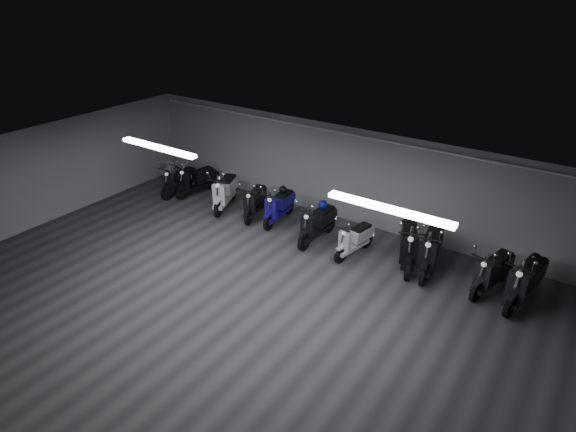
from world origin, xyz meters
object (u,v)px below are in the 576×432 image
Objects in this scene: scooter_2 at (225,186)px; scooter_3 at (255,197)px; helmet_0 at (283,190)px; scooter_7 at (409,238)px; scooter_8 at (431,244)px; scooter_10 at (527,274)px; bicycle at (176,167)px; scooter_4 at (279,201)px; scooter_5 at (317,218)px; scooter_1 at (196,176)px; scooter_0 at (179,176)px; scooter_9 at (494,266)px; helmet_1 at (535,258)px; scooter_6 at (355,235)px; helmet_2 at (323,205)px.

scooter_2 is 1.11m from scooter_3.
scooter_3 is at bearing -155.51° from helmet_0.
scooter_8 is at bearing -20.08° from scooter_7.
scooter_2 is at bearing -169.72° from scooter_10.
scooter_8 is 1.00× the size of bicycle.
scooter_8 is (4.50, -0.06, 0.09)m from scooter_4.
scooter_7 reaches higher than scooter_4.
scooter_5 is 2.47m from scooter_7.
scooter_3 is at bearing 8.53° from scooter_1.
scooter_2 is at bearing 4.12° from scooter_0.
scooter_4 is 1.55m from scooter_5.
scooter_10 is at bearing -83.04° from bicycle.
scooter_2 is 7.86m from scooter_9.
scooter_10 is at bearing -100.19° from helmet_1.
scooter_9 is at bearing -22.05° from scooter_7.
helmet_1 is (4.03, 0.55, 0.44)m from scooter_6.
scooter_0 is 1.07× the size of scooter_6.
scooter_7 is at bearing -83.20° from bicycle.
scooter_4 reaches higher than scooter_3.
scooter_2 is 5.86m from scooter_7.
helmet_2 is at bearing 90.00° from scooter_5.
scooter_1 is 6.01m from scooter_6.
scooter_9 is at bearing 17.03° from scooter_6.
helmet_2 is (-2.44, -0.01, 0.23)m from scooter_7.
scooter_8 reaches higher than scooter_3.
scooter_3 is at bearing -165.29° from scooter_9.
scooter_0 is at bearing -178.01° from helmet_1.
scooter_7 is at bearing -6.27° from scooter_4.
scooter_10 is (11.13, -0.44, 0.10)m from bicycle.
scooter_9 is at bearing -10.25° from scooter_8.
scooter_9 is 0.90× the size of bicycle.
scooter_2 reaches higher than scooter_5.
bicycle is at bearing 179.53° from helmet_0.
scooter_7 is 2.69m from scooter_10.
scooter_7 is at bearing 11.28° from scooter_1.
scooter_9 is (9.27, -0.14, 0.01)m from scooter_1.
scooter_7 is 8.80× the size of helmet_0.
scooter_8 reaches higher than helmet_1.
helmet_2 is at bearing 174.35° from scooter_6.
scooter_10 is at bearing -20.89° from scooter_2.
scooter_8 is 2.99m from helmet_2.
scooter_4 is at bearing -179.05° from helmet_1.
scooter_10 is (6.64, -0.16, 0.09)m from scooter_4.
helmet_2 is (0.01, 0.26, 0.29)m from scooter_5.
scooter_5 is 8.18× the size of helmet_1.
scooter_7 reaches higher than scooter_10.
scooter_8 is 1.45m from scooter_9.
helmet_2 is (1.54, -0.34, 0.06)m from helmet_0.
helmet_2 is at bearing 171.24° from scooter_8.
scooter_7 is (4.76, 0.03, 0.12)m from scooter_3.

